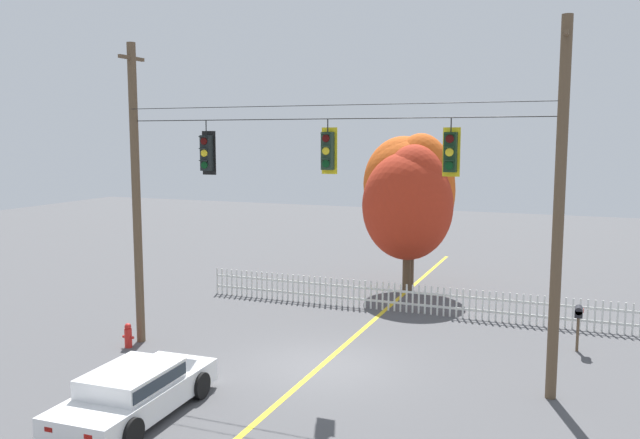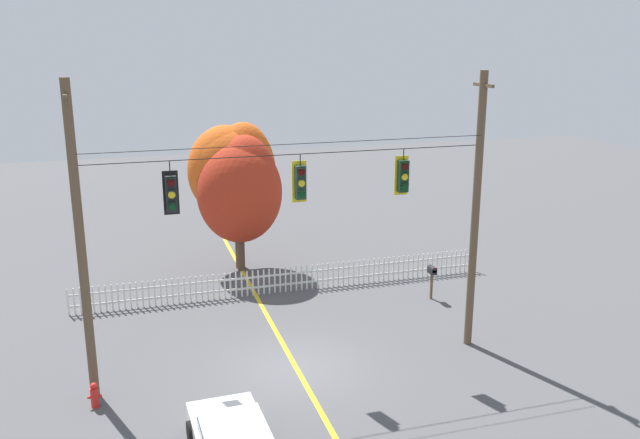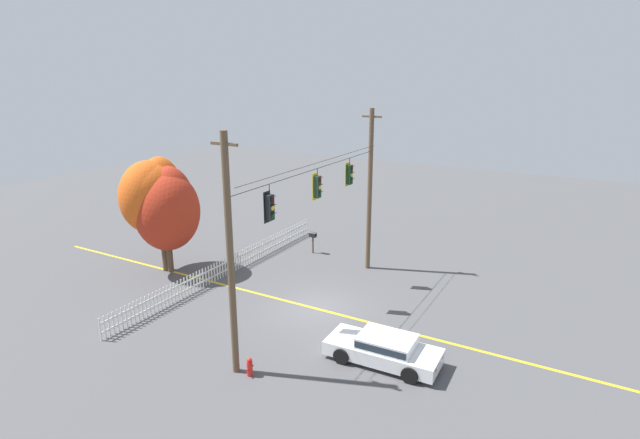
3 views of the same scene
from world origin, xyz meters
The scene contains 11 objects.
ground centered at (0.00, 0.00, 0.00)m, with size 80.00×80.00×0.00m, color #4C4C4F.
lane_centerline_stripe centered at (0.00, 0.00, 0.00)m, with size 0.16×36.00×0.01m, color gold.
signal_support_span centered at (0.00, 0.00, 4.60)m, with size 12.20×1.10×9.01m.
traffic_signal_northbound_primary centered at (-3.50, 0.01, 5.82)m, with size 0.43×0.38×1.55m.
traffic_signal_southbound_primary centered at (0.19, 0.01, 5.90)m, with size 0.43×0.38×1.45m.
traffic_signal_northbound_secondary centered at (3.42, 0.01, 5.90)m, with size 0.43×0.38×1.45m.
white_picket_fence centered at (1.35, 6.34, 0.52)m, with size 16.79×0.06×1.03m.
autumn_maple_near_fence centered at (0.10, 9.36, 3.67)m, with size 3.64×3.43×5.99m.
autumn_maple_mid centered at (-0.13, 10.16, 4.33)m, with size 3.83×3.02×6.42m.
fire_hydrant centered at (-5.96, -0.63, 0.36)m, with size 0.38×0.22×0.74m.
roadside_mailbox centered at (6.53, 3.97, 1.11)m, with size 0.25×0.44×1.36m.
Camera 2 is at (-4.80, -18.60, 10.09)m, focal length 38.09 mm.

